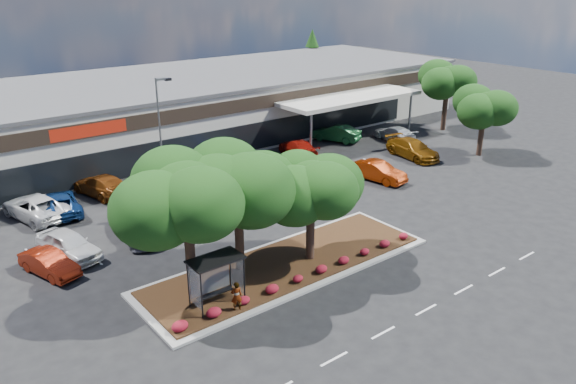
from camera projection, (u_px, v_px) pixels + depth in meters
ground at (360, 283)px, 31.29m from camera, size 160.00×160.00×0.00m
retail_store at (116, 116)px, 55.03m from camera, size 80.40×25.20×6.25m
landscape_island at (287, 265)px, 33.03m from camera, size 18.00×6.00×0.26m
lane_markings at (251, 223)px, 38.85m from camera, size 33.12×20.06×0.01m
shrub_row at (310, 273)px, 31.35m from camera, size 17.00×0.80×0.50m
bus_shelter at (214, 267)px, 28.29m from camera, size 2.75×1.55×2.59m
island_tree_west at (188, 225)px, 28.46m from camera, size 7.20×7.20×7.89m
island_tree_mid at (238, 210)px, 31.09m from camera, size 6.60×6.60×7.32m
island_tree_east at (311, 207)px, 32.45m from camera, size 5.80×5.80×6.50m
tree_east_near at (483, 122)px, 52.44m from camera, size 5.60×5.60×6.51m
tree_east_far at (446, 96)px, 60.99m from camera, size 6.40×6.40×7.62m
conifer_north_east at (312, 60)px, 81.52m from camera, size 3.96×3.96×9.00m
person_waiting at (237, 296)px, 28.10m from camera, size 0.67×0.55×1.58m
light_pole at (163, 148)px, 41.68m from camera, size 1.43×0.67×9.27m
car_0 at (49, 263)px, 32.05m from camera, size 2.61×4.39×1.37m
car_1 at (69, 245)px, 33.93m from camera, size 3.16×5.19×1.65m
car_2 at (139, 225)px, 36.69m from camera, size 3.29×5.94×1.63m
car_3 at (221, 195)px, 41.85m from camera, size 3.71×5.51×1.48m
car_4 at (269, 200)px, 41.09m from camera, size 2.92×5.21×1.38m
car_5 at (280, 189)px, 43.31m from camera, size 1.83×3.98×1.32m
car_7 at (378, 171)px, 46.67m from camera, size 2.43×5.11×1.62m
car_8 at (413, 149)px, 52.59m from camera, size 3.15×6.12×1.70m
car_9 at (59, 204)px, 40.23m from camera, size 3.26×5.76×1.52m
car_10 at (36, 207)px, 39.47m from camera, size 3.99×6.38×1.65m
car_11 at (102, 185)px, 43.53m from camera, size 3.51×6.10×1.66m
car_12 at (202, 161)px, 49.19m from camera, size 2.60×4.95×1.60m
car_13 at (217, 165)px, 48.45m from camera, size 3.41×4.81×1.52m
car_14 at (260, 170)px, 47.45m from camera, size 2.36×4.42×1.38m
car_15 at (298, 149)px, 52.79m from camera, size 3.74×6.02×1.63m
car_16 at (336, 133)px, 57.80m from camera, size 3.64×5.39×1.68m
car_17 at (395, 134)px, 58.04m from camera, size 2.86×5.41×1.50m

